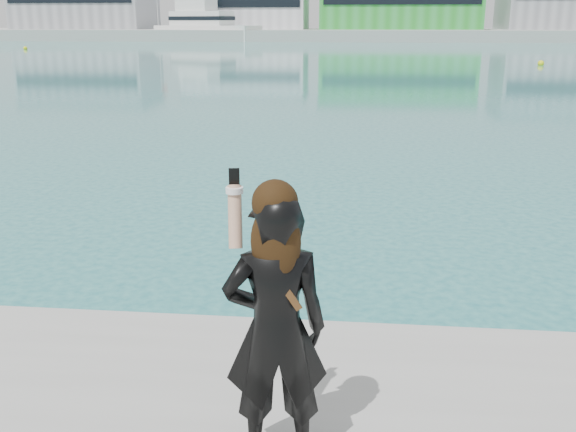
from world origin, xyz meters
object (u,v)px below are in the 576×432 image
woman (275,322)px  buoy_extra (541,65)px  motor_yacht (204,26)px  buoy_far (25,49)px

woman → buoy_extra: bearing=-117.0°
motor_yacht → buoy_extra: 78.95m
motor_yacht → woman: motor_yacht is taller
motor_yacht → buoy_far: bearing=-84.8°
motor_yacht → woman: bearing=-52.6°
motor_yacht → buoy_extra: motor_yacht is taller
buoy_extra → motor_yacht: bearing=123.1°
motor_yacht → buoy_extra: size_ratio=42.31×
woman → motor_yacht: bearing=-87.3°
buoy_far → motor_yacht: bearing=71.1°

